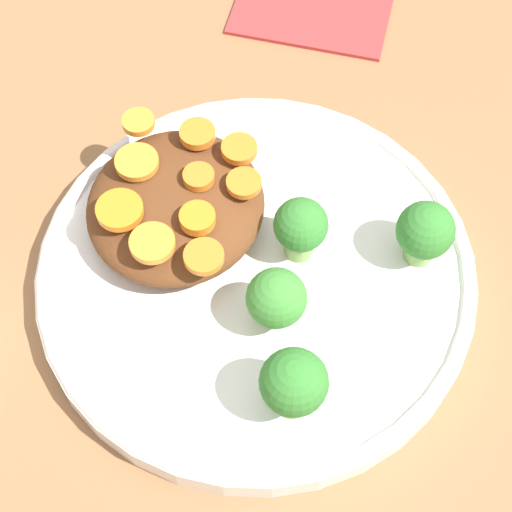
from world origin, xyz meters
name	(u,v)px	position (x,y,z in m)	size (l,w,h in m)	color
ground_plane	(256,283)	(0.00, 0.00, 0.00)	(4.00, 4.00, 0.00)	#8C603D
plate	(256,273)	(0.00, 0.00, 0.01)	(0.27, 0.27, 0.02)	white
stew_mound	(176,206)	(-0.06, 0.02, 0.04)	(0.11, 0.11, 0.03)	#5B3319
broccoli_floret_0	(425,232)	(0.09, 0.04, 0.04)	(0.03, 0.03, 0.05)	#7FA85B
broccoli_floret_1	(294,384)	(0.05, -0.08, 0.05)	(0.04, 0.04, 0.05)	#759E51
broccoli_floret_2	(276,299)	(0.02, -0.03, 0.05)	(0.03, 0.03, 0.05)	#759E51
broccoli_floret_3	(301,228)	(0.02, 0.02, 0.05)	(0.03, 0.03, 0.05)	#7FA85B
carrot_slice_0	(244,183)	(-0.02, 0.03, 0.06)	(0.02, 0.02, 0.00)	orange
carrot_slice_1	(199,177)	(-0.05, 0.03, 0.06)	(0.02, 0.02, 0.01)	orange
carrot_slice_2	(204,256)	(-0.02, -0.02, 0.06)	(0.02, 0.02, 0.00)	orange
carrot_slice_3	(120,210)	(-0.08, -0.01, 0.06)	(0.03, 0.03, 0.01)	orange
carrot_slice_4	(152,243)	(-0.05, -0.02, 0.06)	(0.03, 0.03, 0.00)	orange
carrot_slice_5	(197,219)	(-0.04, 0.00, 0.06)	(0.02, 0.02, 0.01)	orange
carrot_slice_6	(137,162)	(-0.08, 0.03, 0.06)	(0.03, 0.03, 0.00)	orange
carrot_slice_7	(197,134)	(-0.06, 0.06, 0.06)	(0.02, 0.02, 0.01)	orange
carrot_slice_8	(138,122)	(-0.10, 0.05, 0.06)	(0.02, 0.02, 0.00)	orange
carrot_slice_9	(239,149)	(-0.03, 0.06, 0.06)	(0.02, 0.02, 0.01)	orange
napkin	(312,9)	(-0.04, 0.24, 0.00)	(0.12, 0.09, 0.01)	#B73333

